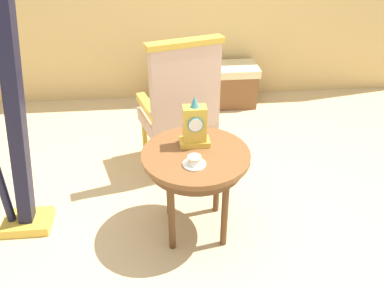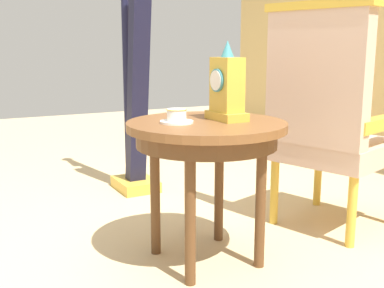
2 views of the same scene
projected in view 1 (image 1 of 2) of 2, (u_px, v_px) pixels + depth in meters
name	position (u px, v px, depth m)	size (l,w,h in m)	color
ground_plane	(194.00, 229.00, 2.75)	(10.00, 10.00, 0.00)	tan
side_table	(196.00, 163.00, 2.48)	(0.68, 0.68, 0.62)	brown
teacup_left	(194.00, 161.00, 2.31)	(0.14, 0.14, 0.06)	white
mantel_clock	(195.00, 126.00, 2.45)	(0.19, 0.11, 0.34)	gold
armchair	(181.00, 106.00, 3.06)	(0.67, 0.66, 1.14)	#CCA893
harp	(9.00, 136.00, 2.39)	(0.40, 0.24, 1.81)	gold
window_bench	(209.00, 85.00, 4.31)	(1.03, 0.40, 0.44)	beige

